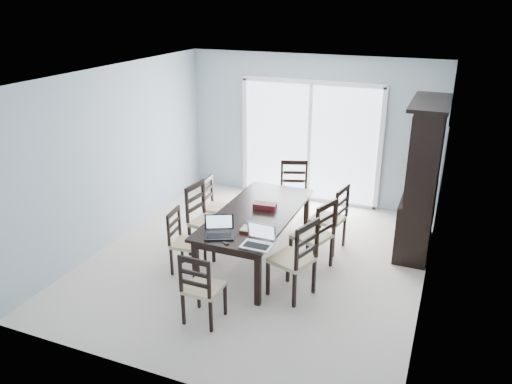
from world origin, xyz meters
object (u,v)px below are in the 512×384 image
at_px(chair_left_mid, 203,212).
at_px(chair_end_far, 294,185).
at_px(laptop_silver, 257,242).
at_px(game_box, 265,206).
at_px(chair_left_far, 214,200).
at_px(dining_table, 257,217).
at_px(laptop_dark, 219,232).
at_px(cell_phone, 226,243).
at_px(chair_right_near, 299,251).
at_px(chair_left_near, 181,234).
at_px(chair_end_near, 199,282).
at_px(china_hutch, 422,180).
at_px(hot_tub, 302,152).
at_px(chair_right_far, 334,211).
at_px(chair_right_mid, 318,228).

height_order(chair_left_mid, chair_end_far, chair_left_mid).
relative_size(laptop_silver, game_box, 1.16).
xyz_separation_m(chair_left_far, chair_end_far, (1.02, 0.88, 0.07)).
height_order(dining_table, laptop_dark, laptop_dark).
distance_m(dining_table, cell_phone, 1.00).
bearing_deg(laptop_dark, chair_right_near, -13.06).
relative_size(chair_left_near, laptop_dark, 2.34).
bearing_deg(chair_end_near, game_box, 87.86).
relative_size(dining_table, laptop_silver, 6.03).
distance_m(china_hutch, laptop_silver, 2.75).
bearing_deg(cell_phone, laptop_dark, 172.27).
bearing_deg(chair_left_mid, chair_right_near, 75.74).
bearing_deg(dining_table, cell_phone, -89.84).
bearing_deg(dining_table, chair_left_far, 147.97).
bearing_deg(laptop_dark, chair_end_far, 60.34).
xyz_separation_m(chair_left_near, chair_end_near, (0.80, -0.98, 0.01)).
bearing_deg(chair_right_near, hot_tub, 35.49).
xyz_separation_m(chair_left_far, chair_right_far, (1.88, 0.11, 0.07)).
bearing_deg(chair_right_far, chair_left_near, 137.50).
relative_size(china_hutch, game_box, 6.99).
height_order(chair_left_far, chair_right_far, chair_right_far).
xyz_separation_m(chair_right_mid, laptop_dark, (-1.00, -0.94, 0.19)).
xyz_separation_m(chair_right_far, chair_end_near, (-0.95, -2.32, -0.06)).
distance_m(chair_left_mid, chair_left_far, 0.67).
height_order(chair_left_far, chair_right_mid, chair_right_mid).
bearing_deg(chair_end_far, laptop_dark, 65.97).
xyz_separation_m(china_hutch, laptop_silver, (-1.64, -2.18, -0.26)).
relative_size(dining_table, chair_right_mid, 1.87).
relative_size(chair_left_mid, chair_right_far, 1.03).
height_order(dining_table, chair_right_near, chair_right_near).
distance_m(chair_left_far, laptop_silver, 2.07).
bearing_deg(chair_right_mid, china_hutch, -25.74).
bearing_deg(cell_phone, chair_right_near, 56.55).
xyz_separation_m(chair_left_mid, chair_end_near, (0.79, -1.56, -0.08)).
xyz_separation_m(chair_end_near, chair_end_far, (0.08, 3.09, 0.07)).
relative_size(chair_end_far, laptop_silver, 3.21).
height_order(chair_left_far, cell_phone, chair_left_far).
xyz_separation_m(chair_right_mid, chair_right_far, (0.06, 0.65, -0.01)).
xyz_separation_m(chair_right_near, chair_end_far, (-0.77, 2.15, -0.02)).
bearing_deg(chair_left_near, chair_right_near, 82.31).
distance_m(laptop_dark, hot_tub, 4.52).
xyz_separation_m(chair_left_near, chair_left_mid, (0.02, 0.58, 0.10)).
distance_m(chair_left_near, hot_tub, 4.26).
height_order(china_hutch, chair_left_far, china_hutch).
xyz_separation_m(china_hutch, chair_end_far, (-1.98, 0.24, -0.45)).
xyz_separation_m(chair_right_near, game_box, (-0.75, 0.82, 0.15)).
height_order(chair_left_mid, laptop_dark, chair_left_mid).
height_order(chair_end_near, cell_phone, chair_end_near).
height_order(chair_end_near, hot_tub, hot_tub).
height_order(chair_right_near, cell_phone, chair_right_near).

